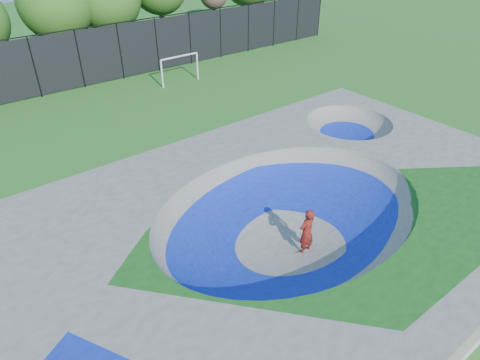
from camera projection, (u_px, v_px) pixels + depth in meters
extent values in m
plane|color=#23621B|center=(289.00, 236.00, 16.58)|extent=(120.00, 120.00, 0.00)
cube|color=gray|center=(290.00, 221.00, 16.18)|extent=(22.00, 14.00, 1.50)
imported|color=red|center=(307.00, 232.00, 15.31)|extent=(0.71, 0.49, 1.89)
cube|color=black|center=(305.00, 251.00, 15.80)|extent=(0.80, 0.30, 0.05)
cylinder|color=silver|center=(162.00, 74.00, 29.91)|extent=(0.12, 0.12, 1.97)
cylinder|color=silver|center=(197.00, 66.00, 31.46)|extent=(0.12, 0.12, 1.97)
cylinder|color=silver|center=(179.00, 56.00, 30.16)|extent=(2.95, 0.12, 0.12)
cylinder|color=black|center=(35.00, 68.00, 27.91)|extent=(0.09, 0.09, 4.00)
cylinder|color=black|center=(80.00, 59.00, 29.47)|extent=(0.09, 0.09, 4.00)
cylinder|color=black|center=(120.00, 52.00, 31.04)|extent=(0.09, 0.09, 4.00)
cylinder|color=black|center=(157.00, 45.00, 32.61)|extent=(0.09, 0.09, 4.00)
cylinder|color=black|center=(190.00, 39.00, 34.17)|extent=(0.09, 0.09, 4.00)
cylinder|color=black|center=(220.00, 33.00, 35.74)|extent=(0.09, 0.09, 4.00)
cylinder|color=black|center=(248.00, 28.00, 37.31)|extent=(0.09, 0.09, 4.00)
cylinder|color=black|center=(274.00, 23.00, 38.87)|extent=(0.09, 0.09, 4.00)
cylinder|color=black|center=(297.00, 19.00, 40.44)|extent=(0.09, 0.09, 4.00)
cylinder|color=black|center=(319.00, 15.00, 42.00)|extent=(0.09, 0.09, 4.00)
cube|color=black|center=(80.00, 59.00, 29.47)|extent=(48.00, 0.03, 3.80)
cylinder|color=black|center=(74.00, 29.00, 28.41)|extent=(48.00, 0.08, 0.08)
cylinder|color=#493324|center=(66.00, 50.00, 33.51)|extent=(0.44, 0.44, 2.82)
sphere|color=#2C6119|center=(56.00, 3.00, 31.65)|extent=(5.50, 5.50, 5.50)
cylinder|color=#493324|center=(114.00, 42.00, 35.30)|extent=(0.44, 0.44, 2.95)
cylinder|color=#493324|center=(163.00, 29.00, 37.82)|extent=(0.44, 0.44, 3.59)
cylinder|color=#493324|center=(215.00, 24.00, 40.66)|extent=(0.44, 0.44, 3.07)
cylinder|color=#493324|center=(249.00, 17.00, 42.97)|extent=(0.44, 0.44, 3.27)
cylinder|color=#493324|center=(286.00, 13.00, 44.53)|extent=(0.44, 0.44, 3.22)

